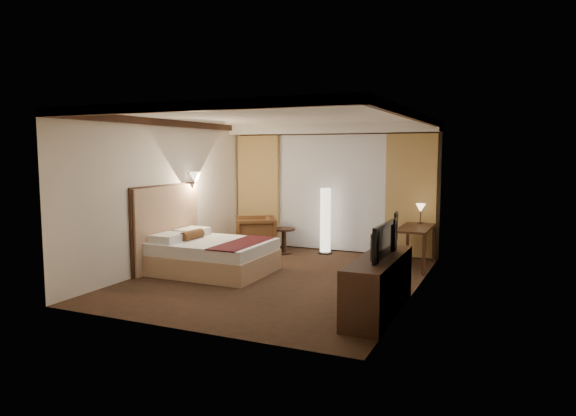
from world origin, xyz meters
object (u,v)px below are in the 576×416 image
at_px(side_table, 284,241).
at_px(television, 377,234).
at_px(bed, 214,257).
at_px(armchair, 255,233).
at_px(floor_lamp, 325,221).
at_px(dresser, 379,285).
at_px(office_chair, 385,239).
at_px(desk, 415,247).

bearing_deg(side_table, television, -48.69).
relative_size(bed, side_table, 3.63).
distance_m(armchair, television, 4.51).
height_order(floor_lamp, dresser, floor_lamp).
xyz_separation_m(floor_lamp, television, (1.96, -3.47, 0.37)).
relative_size(office_chair, dresser, 0.52).
height_order(dresser, television, television).
xyz_separation_m(floor_lamp, desk, (1.94, -0.52, -0.32)).
bearing_deg(desk, office_chair, -174.73).
distance_m(floor_lamp, desk, 2.03).
bearing_deg(dresser, side_table, 131.62).
height_order(side_table, dresser, dresser).
xyz_separation_m(bed, television, (3.19, -1.09, 0.78)).
bearing_deg(side_table, floor_lamp, 23.33).
distance_m(dresser, television, 0.68).
bearing_deg(floor_lamp, armchair, -159.48).
height_order(armchair, side_table, armchair).
bearing_deg(side_table, desk, -3.63).
xyz_separation_m(side_table, dresser, (2.78, -3.13, 0.11)).
bearing_deg(office_chair, side_table, 167.17).
xyz_separation_m(armchair, television, (3.34, -2.96, 0.64)).
bearing_deg(armchair, dresser, 19.19).
bearing_deg(television, bed, 72.49).
bearing_deg(floor_lamp, desk, -14.87).
bearing_deg(dresser, office_chair, 101.51).
height_order(desk, dresser, dresser).
distance_m(bed, office_chair, 3.20).
bearing_deg(bed, office_chair, 34.68).
relative_size(bed, floor_lamp, 1.40).
bearing_deg(bed, armchair, 94.54).
xyz_separation_m(bed, armchair, (-0.15, 1.87, 0.14)).
xyz_separation_m(dresser, television, (-0.03, 0.00, 0.68)).
distance_m(side_table, dresser, 4.19).
distance_m(armchair, desk, 3.32).
bearing_deg(dresser, armchair, 138.72).
relative_size(side_table, desk, 0.42).
bearing_deg(desk, side_table, 176.37).
bearing_deg(armchair, television, 18.93).
relative_size(armchair, office_chair, 0.84).
xyz_separation_m(desk, dresser, (0.05, -2.96, 0.00)).
bearing_deg(dresser, desk, 90.97).
bearing_deg(floor_lamp, side_table, -156.67).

